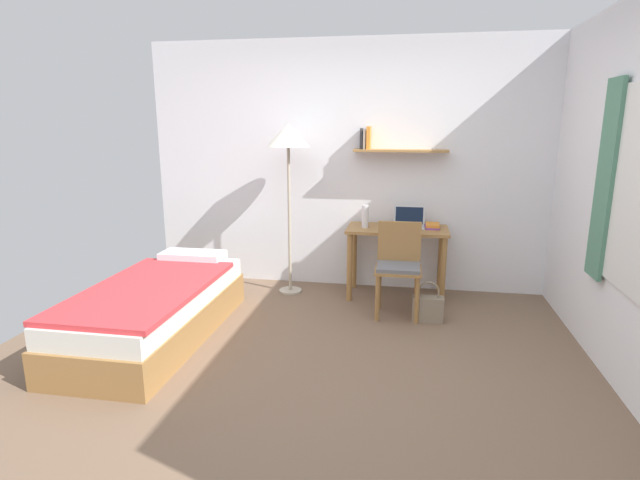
% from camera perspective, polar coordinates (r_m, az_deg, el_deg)
% --- Properties ---
extents(ground_plane, '(5.28, 5.28, 0.00)m').
position_cam_1_polar(ground_plane, '(3.78, 0.10, -14.49)').
color(ground_plane, brown).
extents(wall_back, '(4.40, 0.27, 2.60)m').
position_cam_1_polar(wall_back, '(5.37, 3.96, 8.34)').
color(wall_back, white).
rests_on(wall_back, ground_plane).
extents(bed, '(0.88, 1.97, 0.54)m').
position_cam_1_polar(bed, '(4.43, -18.12, -7.52)').
color(bed, '#9E703D').
rests_on(bed, ground_plane).
extents(desk, '(1.01, 0.52, 0.72)m').
position_cam_1_polar(desk, '(5.13, 8.74, -0.20)').
color(desk, '#9E703D').
rests_on(desk, ground_plane).
extents(desk_chair, '(0.43, 0.38, 0.86)m').
position_cam_1_polar(desk_chair, '(4.69, 8.92, -2.68)').
color(desk_chair, '#9E703D').
rests_on(desk_chair, ground_plane).
extents(standing_lamp, '(0.43, 0.43, 1.74)m').
position_cam_1_polar(standing_lamp, '(5.08, -3.62, 10.88)').
color(standing_lamp, '#B2A893').
rests_on(standing_lamp, ground_plane).
extents(laptop, '(0.31, 0.22, 0.21)m').
position_cam_1_polar(laptop, '(5.17, 10.10, 2.08)').
color(laptop, '#B7BABF').
rests_on(laptop, desk).
extents(water_bottle, '(0.07, 0.07, 0.23)m').
position_cam_1_polar(water_bottle, '(5.06, 5.16, 2.69)').
color(water_bottle, silver).
rests_on(water_bottle, desk).
extents(book_stack, '(0.15, 0.22, 0.04)m').
position_cam_1_polar(book_stack, '(5.16, 12.64, 1.58)').
color(book_stack, purple).
rests_on(book_stack, desk).
extents(handbag, '(0.27, 0.12, 0.38)m').
position_cam_1_polar(handbag, '(4.67, 12.17, -7.54)').
color(handbag, gray).
rests_on(handbag, ground_plane).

